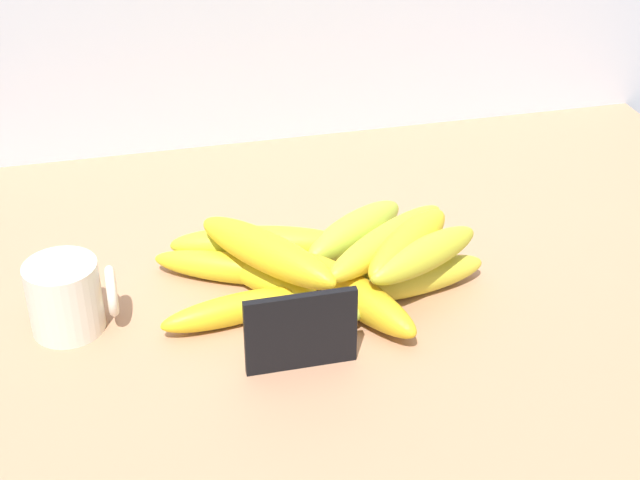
# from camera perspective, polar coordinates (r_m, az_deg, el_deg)

# --- Properties ---
(counter_top) EXTENTS (1.10, 0.76, 0.03)m
(counter_top) POSITION_cam_1_polar(r_m,az_deg,el_deg) (1.06, 1.96, -3.08)
(counter_top) COLOR #AC7B5A
(counter_top) RESTS_ON ground
(chalkboard_sign) EXTENTS (0.11, 0.02, 0.08)m
(chalkboard_sign) POSITION_cam_1_polar(r_m,az_deg,el_deg) (0.91, -1.17, -5.72)
(chalkboard_sign) COLOR black
(chalkboard_sign) RESTS_ON counter_top
(coffee_mug) EXTENTS (0.09, 0.07, 0.08)m
(coffee_mug) POSITION_cam_1_polar(r_m,az_deg,el_deg) (0.99, -15.07, -3.34)
(coffee_mug) COLOR silver
(coffee_mug) RESTS_ON counter_top
(banana_0) EXTENTS (0.21, 0.09, 0.04)m
(banana_0) POSITION_cam_1_polar(r_m,az_deg,el_deg) (1.08, -3.68, -0.28)
(banana_0) COLOR gold
(banana_0) RESTS_ON counter_top
(banana_1) EXTENTS (0.12, 0.14, 0.03)m
(banana_1) POSITION_cam_1_polar(r_m,az_deg,el_deg) (1.02, -3.05, -2.48)
(banana_1) COLOR yellow
(banana_1) RESTS_ON counter_top
(banana_2) EXTENTS (0.16, 0.06, 0.03)m
(banana_2) POSITION_cam_1_polar(r_m,az_deg,el_deg) (0.98, -5.21, -4.22)
(banana_2) COLOR yellow
(banana_2) RESTS_ON counter_top
(banana_3) EXTENTS (0.17, 0.11, 0.03)m
(banana_3) POSITION_cam_1_polar(r_m,az_deg,el_deg) (1.05, -5.57, -1.67)
(banana_3) COLOR gold
(banana_3) RESTS_ON counter_top
(banana_4) EXTENTS (0.17, 0.07, 0.04)m
(banana_4) POSITION_cam_1_polar(r_m,az_deg,el_deg) (1.03, 5.74, -2.32)
(banana_4) COLOR gold
(banana_4) RESTS_ON counter_top
(banana_5) EXTENTS (0.13, 0.19, 0.04)m
(banana_5) POSITION_cam_1_polar(r_m,az_deg,el_deg) (1.04, 3.14, -1.75)
(banana_5) COLOR #A1AF38
(banana_5) RESTS_ON counter_top
(banana_6) EXTENTS (0.12, 0.19, 0.04)m
(banana_6) POSITION_cam_1_polar(r_m,az_deg,el_deg) (0.99, 2.01, -3.26)
(banana_6) COLOR gold
(banana_6) RESTS_ON counter_top
(banana_7) EXTENTS (0.16, 0.13, 0.04)m
(banana_7) POSITION_cam_1_polar(r_m,az_deg,el_deg) (1.10, 2.13, 0.55)
(banana_7) COLOR #A4B934
(banana_7) RESTS_ON counter_top
(banana_8) EXTENTS (0.18, 0.14, 0.04)m
(banana_8) POSITION_cam_1_polar(r_m,az_deg,el_deg) (1.02, 4.08, -0.11)
(banana_8) COLOR yellow
(banana_8) RESTS_ON banana_5
(banana_9) EXTENTS (0.15, 0.10, 0.04)m
(banana_9) POSITION_cam_1_polar(r_m,az_deg,el_deg) (1.00, 6.31, -0.89)
(banana_9) COLOR gold
(banana_9) RESTS_ON banana_4
(banana_10) EXTENTS (0.14, 0.14, 0.04)m
(banana_10) POSITION_cam_1_polar(r_m,az_deg,el_deg) (1.01, 5.37, -0.23)
(banana_10) COLOR yellow
(banana_10) RESTS_ON banana_4
(banana_11) EXTENTS (0.15, 0.18, 0.04)m
(banana_11) POSITION_cam_1_polar(r_m,az_deg,el_deg) (1.00, -3.26, -0.72)
(banana_11) COLOR yellow
(banana_11) RESTS_ON banana_1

